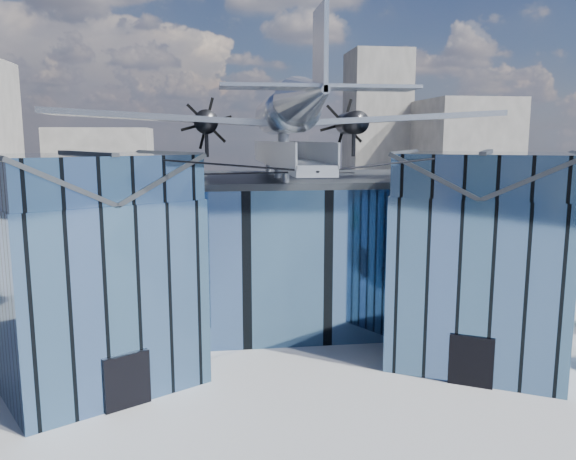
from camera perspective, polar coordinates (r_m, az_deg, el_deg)
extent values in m
plane|color=gray|center=(32.74, 0.49, -13.11)|extent=(120.00, 120.00, 0.00)
cube|color=#476A92|center=(39.96, -1.38, -1.87)|extent=(28.00, 14.00, 9.50)
cube|color=#2A2D32|center=(39.30, -1.41, 5.23)|extent=(28.00, 14.00, 0.40)
cube|color=#476A92|center=(30.57, -19.17, -5.87)|extent=(11.79, 11.43, 9.50)
cube|color=#476A92|center=(29.64, -19.77, 5.12)|extent=(11.56, 11.20, 2.20)
cube|color=#2A2D32|center=(29.02, -24.00, 4.79)|extent=(7.98, 9.23, 2.40)
cube|color=#2A2D32|center=(30.42, -15.74, 5.41)|extent=(7.98, 9.23, 2.40)
cube|color=#2A2D32|center=(29.59, -19.90, 7.34)|extent=(4.30, 7.10, 0.18)
cube|color=black|center=(28.08, -16.02, -14.53)|extent=(2.03, 1.32, 2.60)
cube|color=black|center=(32.21, -11.57, -4.78)|extent=(0.34, 0.34, 9.50)
cube|color=#476A92|center=(33.48, 18.91, -4.56)|extent=(11.79, 11.43, 9.50)
cube|color=#476A92|center=(32.63, 19.44, 5.47)|extent=(11.56, 11.20, 2.20)
cube|color=#2A2D32|center=(32.82, 15.50, 5.68)|extent=(7.98, 9.23, 2.40)
cube|color=#2A2D32|center=(32.60, 23.41, 5.23)|extent=(7.98, 9.23, 2.40)
cube|color=#2A2D32|center=(32.59, 19.55, 7.49)|extent=(4.30, 7.10, 0.18)
cube|color=black|center=(30.64, 18.10, -12.58)|extent=(2.03, 1.32, 2.60)
cube|color=black|center=(33.98, 11.30, -4.04)|extent=(0.34, 0.34, 9.50)
cube|color=#8E939B|center=(33.78, -0.35, 6.95)|extent=(1.80, 21.00, 0.50)
cube|color=#8E939B|center=(33.65, -1.89, 8.05)|extent=(0.08, 21.00, 1.10)
cube|color=#8E939B|center=(33.89, 1.17, 8.06)|extent=(0.08, 21.00, 1.10)
cylinder|color=#8E939B|center=(43.23, -2.02, 6.55)|extent=(0.44, 0.44, 1.35)
cylinder|color=#8E939B|center=(37.28, -1.06, 6.13)|extent=(0.44, 0.44, 1.35)
cylinder|color=#8E939B|center=(33.31, -0.24, 5.76)|extent=(0.44, 0.44, 1.35)
cylinder|color=#8E939B|center=(34.25, -0.46, 8.57)|extent=(0.70, 0.70, 1.40)
cylinder|color=black|center=(25.99, -9.76, 6.80)|extent=(10.55, 6.08, 0.69)
cylinder|color=black|center=(27.72, 12.64, 6.85)|extent=(10.55, 6.08, 0.69)
cylinder|color=black|center=(31.55, -5.31, 5.75)|extent=(6.09, 17.04, 1.19)
cylinder|color=black|center=(32.38, 5.42, 5.84)|extent=(6.09, 17.04, 1.19)
cylinder|color=#AAB0B7|center=(34.28, -0.47, 11.83)|extent=(2.50, 11.00, 2.50)
sphere|color=#AAB0B7|center=(39.74, -1.52, 11.47)|extent=(2.50, 2.50, 2.50)
cube|color=black|center=(38.78, -1.35, 12.55)|extent=(1.60, 1.40, 0.50)
cone|color=#AAB0B7|center=(25.42, 2.23, 13.41)|extent=(2.50, 7.00, 2.50)
cube|color=#AAB0B7|center=(23.34, 3.29, 17.73)|extent=(0.18, 2.40, 3.40)
cube|color=#AAB0B7|center=(23.28, 3.21, 14.28)|extent=(8.00, 1.80, 0.14)
cube|color=#AAB0B7|center=(35.07, -12.32, 11.08)|extent=(14.00, 3.20, 1.08)
cylinder|color=black|center=(35.57, -8.31, 10.76)|extent=(1.44, 3.20, 1.44)
cone|color=black|center=(37.37, -8.30, 10.68)|extent=(0.70, 0.70, 0.70)
cube|color=black|center=(37.52, -8.29, 10.67)|extent=(1.05, 0.06, 3.33)
cube|color=black|center=(37.52, -8.29, 10.67)|extent=(2.53, 0.06, 2.53)
cube|color=black|center=(37.52, -8.29, 10.67)|extent=(3.33, 0.06, 1.05)
cylinder|color=black|center=(34.96, -8.27, 8.78)|extent=(0.24, 0.24, 1.75)
cube|color=#AAB0B7|center=(36.80, 10.40, 11.04)|extent=(14.00, 3.20, 1.08)
cylinder|color=black|center=(36.70, 6.47, 10.75)|extent=(1.44, 3.20, 1.44)
cone|color=black|center=(38.45, 5.79, 10.69)|extent=(0.70, 0.70, 0.70)
cube|color=black|center=(38.59, 5.74, 10.68)|extent=(1.05, 0.06, 3.33)
cube|color=black|center=(38.59, 5.74, 10.68)|extent=(2.53, 0.06, 2.53)
cube|color=black|center=(38.59, 5.74, 10.68)|extent=(3.33, 0.06, 1.05)
cylinder|color=black|center=(36.11, 6.67, 8.82)|extent=(0.24, 0.24, 1.75)
cube|color=slate|center=(86.12, 17.25, 6.53)|extent=(12.00, 14.00, 18.00)
cube|color=slate|center=(86.54, -18.32, 5.16)|extent=(14.00, 10.00, 14.00)
cube|color=slate|center=(91.84, 8.95, 9.47)|extent=(9.00, 9.00, 26.00)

